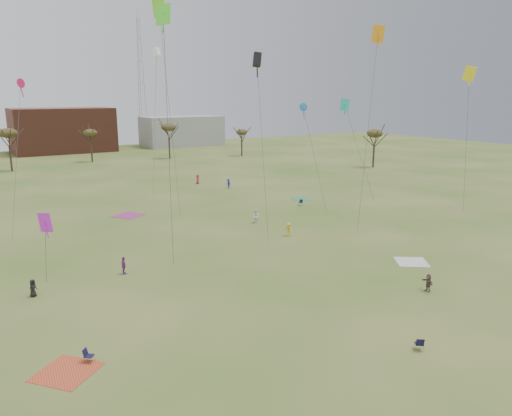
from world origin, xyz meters
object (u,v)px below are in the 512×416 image
camp_chair_right (300,204)px  radio_tower (141,82)px  camp_chair_center (419,346)px  camp_chair_left (89,358)px

camp_chair_right → radio_tower: 97.52m
camp_chair_center → camp_chair_right: same height
camp_chair_center → radio_tower: size_ratio=0.02×
camp_chair_left → radio_tower: bearing=18.1°
camp_chair_center → radio_tower: (29.86, 131.84, 18.95)m
camp_chair_right → radio_tower: (10.97, 95.03, 18.95)m
camp_chair_left → camp_chair_center: same height
camp_chair_center → camp_chair_right: size_ratio=1.00×
camp_chair_left → camp_chair_right: same height
camp_chair_center → camp_chair_right: 41.37m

